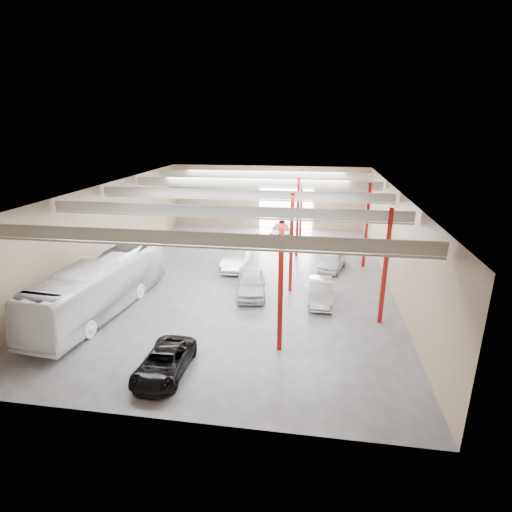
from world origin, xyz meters
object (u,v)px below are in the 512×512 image
(car_right_far, at_px, (333,261))
(car_right_near, at_px, (320,291))
(coach_bus, at_px, (101,286))
(black_sedan, at_px, (164,362))
(car_row_c, at_px, (282,230))
(car_row_a, at_px, (251,283))
(car_row_b, at_px, (236,258))

(car_right_far, bearing_deg, car_right_near, -83.01)
(coach_bus, distance_m, black_sedan, 8.76)
(coach_bus, height_order, car_row_c, coach_bus)
(coach_bus, relative_size, car_right_near, 2.72)
(coach_bus, relative_size, car_right_far, 2.95)
(car_row_a, height_order, car_right_near, car_row_a)
(coach_bus, bearing_deg, car_right_far, 39.09)
(black_sedan, xyz_separation_m, car_right_near, (7.35, 9.43, 0.11))
(car_row_c, distance_m, car_right_far, 10.36)
(car_row_b, height_order, car_right_near, car_row_b)
(car_row_a, xyz_separation_m, car_row_c, (0.78, 15.00, -0.06))
(car_row_a, height_order, car_row_b, car_row_b)
(car_row_a, bearing_deg, car_right_near, -15.41)
(car_right_far, bearing_deg, car_row_a, -118.62)
(car_row_a, distance_m, car_right_far, 8.29)
(black_sedan, height_order, car_row_b, car_row_b)
(car_row_a, bearing_deg, black_sedan, -112.91)
(car_row_a, bearing_deg, car_right_far, 37.10)
(car_row_b, xyz_separation_m, car_right_near, (6.97, -5.77, -0.12))
(black_sedan, height_order, car_row_c, car_row_c)
(car_row_b, bearing_deg, black_sedan, -94.00)
(car_right_near, bearing_deg, car_right_far, 80.84)
(car_row_c, distance_m, car_right_near, 16.08)
(car_row_c, bearing_deg, car_right_far, -59.35)
(black_sedan, relative_size, car_row_a, 0.92)
(car_row_b, relative_size, car_right_far, 1.26)
(car_row_c, bearing_deg, car_row_b, -105.08)
(car_row_b, bearing_deg, car_right_near, -42.21)
(coach_bus, height_order, car_right_near, coach_bus)
(coach_bus, distance_m, car_row_a, 9.88)
(black_sedan, xyz_separation_m, car_row_b, (0.37, 15.20, 0.23))
(black_sedan, height_order, car_right_near, car_right_near)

